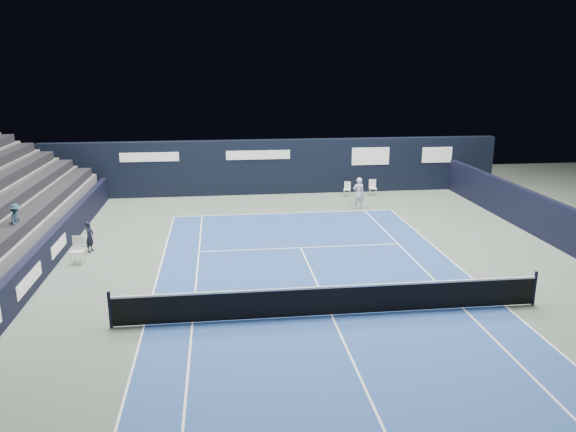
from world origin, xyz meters
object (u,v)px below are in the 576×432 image
(folding_chair_back_b, at_px, (373,186))
(tennis_player, at_px, (359,193))
(line_judge_chair, at_px, (78,248))
(tennis_net, at_px, (332,300))
(folding_chair_back_a, at_px, (347,188))

(folding_chair_back_b, relative_size, tennis_player, 0.56)
(line_judge_chair, xyz_separation_m, tennis_player, (12.47, 6.76, 0.23))
(folding_chair_back_b, xyz_separation_m, tennis_net, (-5.44, -15.27, -0.00))
(folding_chair_back_a, height_order, tennis_player, tennis_player)
(folding_chair_back_a, xyz_separation_m, line_judge_chair, (-12.54, -9.62, 0.12))
(folding_chair_back_b, xyz_separation_m, line_judge_chair, (-14.01, -9.58, 0.07))
(tennis_net, distance_m, tennis_player, 13.05)
(tennis_net, bearing_deg, tennis_player, 72.60)
(folding_chair_back_b, bearing_deg, tennis_net, -105.32)
(line_judge_chair, height_order, tennis_net, tennis_net)
(folding_chair_back_a, bearing_deg, tennis_net, -83.79)
(folding_chair_back_b, distance_m, tennis_player, 3.23)
(tennis_net, bearing_deg, folding_chair_back_a, 75.46)
(line_judge_chair, bearing_deg, folding_chair_back_b, 43.64)
(folding_chair_back_a, height_order, tennis_net, tennis_net)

